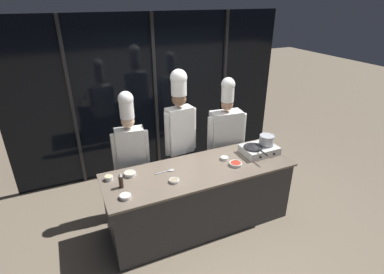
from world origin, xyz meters
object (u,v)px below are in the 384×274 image
Objects in this scene: frying_pan at (253,146)px; prep_bowl_mushrooms at (174,181)px; chef_sous at (180,126)px; prep_bowl_ginger at (109,178)px; chef_head at (130,146)px; prep_bowl_rice at (125,196)px; portable_stove at (259,150)px; stock_pot at (267,140)px; chef_line at (226,131)px; prep_bowl_bean_sprouts at (225,158)px; prep_bowl_chicken at (130,174)px; squeeze_bottle_soy at (121,181)px; prep_bowl_chili_flakes at (236,164)px; serving_spoon_slotted at (169,171)px.

frying_pan is 3.82× the size of prep_bowl_mushrooms.
prep_bowl_mushrooms is at bearing 56.85° from chef_sous.
prep_bowl_ginger is 0.05× the size of chef_head.
prep_bowl_rice is 0.92m from chef_head.
portable_stove is 2.08m from prep_bowl_ginger.
chef_line is (-0.33, 0.57, -0.04)m from stock_pot.
chef_sous is 1.10× the size of chef_line.
frying_pan reaches higher than prep_bowl_bean_sprouts.
prep_bowl_ginger is 0.05× the size of chef_line.
chef_sous is at bearing 19.87° from prep_bowl_ginger.
prep_bowl_bean_sprouts is at bearing -5.99° from prep_bowl_chicken.
prep_bowl_chicken is at bearing 174.01° from prep_bowl_bean_sprouts.
squeeze_bottle_soy reaches higher than prep_bowl_ginger.
prep_bowl_chicken is (-1.81, 0.18, -0.03)m from portable_stove.
prep_bowl_mushrooms is at bearing -164.50° from prep_bowl_bean_sprouts.
chef_line reaches higher than prep_bowl_ginger.
frying_pan is at bearing 8.12° from prep_bowl_mushrooms.
portable_stove reaches higher than prep_bowl_chicken.
prep_bowl_ginger is at bearing 178.29° from prep_bowl_chicken.
frying_pan is 2.69× the size of prep_bowl_chili_flakes.
chef_sous is (1.10, 0.40, 0.34)m from prep_bowl_ginger.
frying_pan is at bearing 139.37° from chef_sous.
prep_bowl_rice is 1.94m from chef_line.
prep_bowl_ginger is 1.89m from chef_line.
prep_bowl_chicken is at bearing 166.22° from prep_bowl_chili_flakes.
chef_line is at bearing 100.41° from frying_pan.
prep_bowl_ginger is 0.74m from serving_spoon_slotted.
frying_pan is 0.44m from prep_bowl_bean_sprouts.
chef_head is (-0.33, 0.79, 0.16)m from prep_bowl_mushrooms.
chef_sous is at bearing 40.02° from prep_bowl_rice.
prep_bowl_chicken is at bearing 69.86° from prep_bowl_rice.
chef_line is at bearing 110.93° from portable_stove.
prep_bowl_chili_flakes reaches higher than prep_bowl_bean_sprouts.
stock_pot is 1.50m from prep_bowl_mushrooms.
frying_pan is at bearing 166.50° from chef_head.
portable_stove is at bearing 17.08° from prep_bowl_chili_flakes.
prep_bowl_ginger is at bearing 174.73° from prep_bowl_bean_sprouts.
chef_line is at bearing 11.76° from prep_bowl_ginger.
prep_bowl_ginger is 0.39× the size of serving_spoon_slotted.
prep_bowl_mushrooms is 1.38m from chef_line.
stock_pot is (0.11, 0.00, 0.14)m from portable_stove.
prep_bowl_bean_sprouts is (-0.54, 0.05, -0.04)m from portable_stove.
frying_pan is at bearing -177.49° from portable_stove.
prep_bowl_mushrooms is 0.88m from prep_bowl_chili_flakes.
squeeze_bottle_soy reaches higher than prep_bowl_mushrooms.
frying_pan is 0.22× the size of chef_sous.
chef_line reaches higher than chef_head.
prep_bowl_rice is at bearing -110.14° from prep_bowl_chicken.
frying_pan is 4.62× the size of prep_bowl_ginger.
chef_head is at bearing 161.54° from stock_pot.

